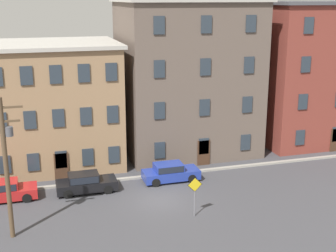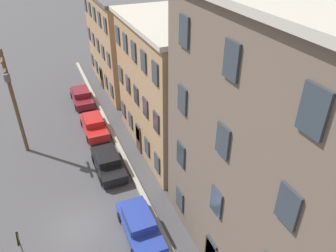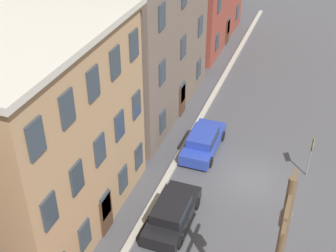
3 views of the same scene
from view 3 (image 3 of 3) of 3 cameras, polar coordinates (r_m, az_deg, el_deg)
ground_plane at (r=27.60m, az=9.88°, el=-6.39°), size 200.00×200.00×0.00m
kerb_strip at (r=28.34m, az=0.96°, el=-4.37°), size 56.00×0.36×0.16m
apartment_midblock at (r=23.34m, az=-18.43°, el=-0.16°), size 10.94×9.60×10.37m
apartment_far at (r=31.69m, az=-6.53°, el=13.85°), size 12.18×9.96×13.84m
car_black at (r=24.05m, az=0.49°, el=-10.56°), size 4.40×1.92×1.43m
car_blue at (r=29.00m, az=4.31°, el=-1.83°), size 4.40×1.92×1.43m
caution_sign at (r=27.56m, az=17.11°, el=-2.80°), size 1.00×0.08×2.73m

